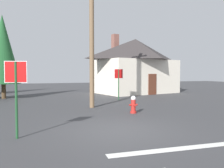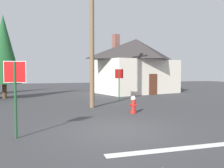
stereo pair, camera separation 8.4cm
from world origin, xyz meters
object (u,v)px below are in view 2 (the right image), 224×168
(stop_sign_near, at_px, (15,84))
(stop_sign_far, at_px, (119,78))
(house, at_px, (136,65))
(fire_hydrant, at_px, (133,105))
(utility_pole, at_px, (92,28))
(pine_tree_tall_left, at_px, (4,49))

(stop_sign_near, height_order, stop_sign_far, stop_sign_near)
(house, bearing_deg, stop_sign_far, -126.57)
(fire_hydrant, distance_m, stop_sign_far, 6.09)
(fire_hydrant, bearing_deg, utility_pole, 120.94)
(fire_hydrant, xyz_separation_m, utility_pole, (-1.55, 2.58, 4.33))
(utility_pole, xyz_separation_m, stop_sign_far, (2.95, 3.21, -3.06))
(stop_sign_near, height_order, pine_tree_tall_left, pine_tree_tall_left)
(house, bearing_deg, utility_pole, -128.98)
(stop_sign_far, bearing_deg, fire_hydrant, -103.67)
(pine_tree_tall_left, bearing_deg, stop_sign_far, -24.21)
(fire_hydrant, relative_size, stop_sign_far, 0.38)
(stop_sign_far, relative_size, pine_tree_tall_left, 0.35)
(utility_pole, distance_m, pine_tree_tall_left, 9.03)
(fire_hydrant, bearing_deg, stop_sign_near, -151.58)
(house, bearing_deg, fire_hydrant, -115.74)
(stop_sign_near, height_order, fire_hydrant, stop_sign_near)
(stop_sign_far, bearing_deg, house, 53.43)
(house, relative_size, pine_tree_tall_left, 1.39)
(utility_pole, bearing_deg, house, 51.02)
(stop_sign_near, height_order, house, house)
(stop_sign_near, relative_size, house, 0.26)
(utility_pole, distance_m, stop_sign_far, 5.33)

